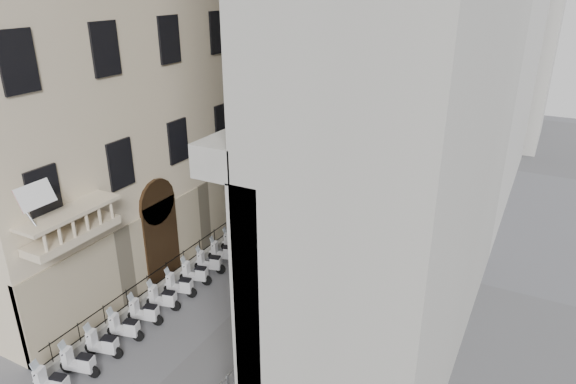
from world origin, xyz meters
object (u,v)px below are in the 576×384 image
object	(u,v)px
pedestrian_a	(332,226)
pedestrian_b	(364,183)
street_lamp	(330,130)
info_kiosk	(262,203)
security_tent	(339,160)

from	to	relation	value
pedestrian_a	pedestrian_b	world-z (taller)	pedestrian_b
street_lamp	info_kiosk	xyz separation A→B (m)	(-1.86, -6.77, -3.48)
info_kiosk	pedestrian_a	world-z (taller)	info_kiosk
street_lamp	pedestrian_a	xyz separation A→B (m)	(3.44, -7.38, -3.68)
street_lamp	pedestrian_b	world-z (taller)	street_lamp
street_lamp	security_tent	bearing A→B (deg)	-20.59
info_kiosk	pedestrian_b	world-z (taller)	info_kiosk
security_tent	street_lamp	distance (m)	2.27
security_tent	pedestrian_a	xyz separation A→B (m)	(2.55, -7.05, -1.62)
info_kiosk	pedestrian_b	distance (m)	8.27
street_lamp	info_kiosk	size ratio (longest dim) A/B	3.76
info_kiosk	pedestrian_a	distance (m)	5.34
street_lamp	pedestrian_a	distance (m)	8.94
security_tent	pedestrian_a	world-z (taller)	security_tent
security_tent	pedestrian_b	distance (m)	2.47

